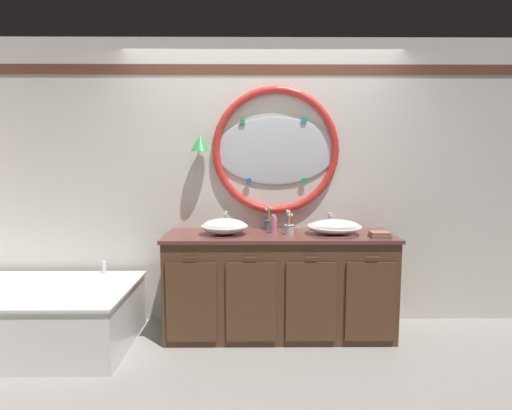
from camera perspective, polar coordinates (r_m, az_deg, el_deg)
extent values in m
plane|color=gray|center=(3.59, 1.20, -18.84)|extent=(14.00, 14.00, 0.00)
cube|color=silver|center=(3.83, 0.99, 3.01)|extent=(6.40, 0.08, 2.60)
cube|color=brown|center=(3.86, 1.04, 18.25)|extent=(6.27, 0.01, 0.09)
ellipsoid|color=silver|center=(3.78, 2.74, 7.53)|extent=(1.09, 0.02, 0.62)
torus|color=red|center=(3.77, 2.75, 7.53)|extent=(1.16, 0.07, 1.16)
cube|color=orange|center=(3.83, 10.93, 7.09)|extent=(0.05, 0.01, 0.05)
cube|color=teal|center=(3.80, 6.70, 11.59)|extent=(0.05, 0.01, 0.05)
cube|color=green|center=(3.77, -1.90, 11.43)|extent=(0.05, 0.01, 0.05)
cube|color=#2866B7|center=(3.77, -5.53, 8.07)|extent=(0.05, 0.01, 0.05)
cube|color=#2866B7|center=(3.76, -1.01, 3.35)|extent=(0.05, 0.01, 0.05)
cube|color=green|center=(3.79, 6.72, 3.42)|extent=(0.05, 0.01, 0.05)
cylinder|color=#4C3823|center=(3.77, -7.64, 8.77)|extent=(0.02, 0.09, 0.02)
cone|color=green|center=(3.72, -7.74, 8.49)|extent=(0.17, 0.17, 0.14)
cube|color=brown|center=(3.67, 3.18, -11.04)|extent=(1.92, 0.59, 0.86)
cube|color=brown|center=(3.56, 3.23, -4.23)|extent=(1.96, 0.63, 0.03)
cube|color=brown|center=(3.86, 2.95, -4.52)|extent=(1.92, 0.02, 0.11)
cube|color=brown|center=(3.42, -8.96, -13.19)|extent=(0.40, 0.02, 0.65)
cylinder|color=#422D1E|center=(3.31, -9.11, -7.24)|extent=(0.10, 0.01, 0.01)
cube|color=brown|center=(3.39, -0.66, -13.32)|extent=(0.40, 0.02, 0.65)
cylinder|color=#422D1E|center=(3.27, -0.67, -7.32)|extent=(0.10, 0.01, 0.01)
cube|color=brown|center=(3.42, 7.64, -13.19)|extent=(0.40, 0.02, 0.65)
cylinder|color=#422D1E|center=(3.30, 7.77, -7.24)|extent=(0.10, 0.01, 0.01)
cube|color=brown|center=(3.52, 15.62, -12.81)|extent=(0.40, 0.02, 0.65)
cylinder|color=#422D1E|center=(3.40, 15.87, -7.01)|extent=(0.10, 0.01, 0.01)
cube|color=white|center=(3.90, -28.33, -13.56)|extent=(1.55, 0.95, 0.50)
ellipsoid|color=white|center=(3.84, -28.50, -10.78)|extent=(1.27, 0.74, 0.28)
cube|color=white|center=(3.83, -28.53, -10.20)|extent=(1.58, 0.98, 0.02)
cylinder|color=silver|center=(4.01, -20.31, -8.11)|extent=(0.04, 0.04, 0.11)
cylinder|color=silver|center=(3.84, -28.50, -10.78)|extent=(0.04, 0.04, 0.01)
ellipsoid|color=white|center=(3.52, -4.39, -2.98)|extent=(0.38, 0.28, 0.14)
torus|color=white|center=(3.52, -4.39, -2.92)|extent=(0.40, 0.40, 0.02)
cylinder|color=silver|center=(3.52, -4.39, -2.92)|extent=(0.03, 0.03, 0.01)
ellipsoid|color=white|center=(3.58, 10.80, -2.99)|extent=(0.45, 0.27, 0.13)
torus|color=white|center=(3.58, 10.80, -2.94)|extent=(0.47, 0.47, 0.02)
cylinder|color=silver|center=(3.58, 10.80, -2.94)|extent=(0.03, 0.03, 0.01)
cylinder|color=silver|center=(3.77, -4.13, -3.23)|extent=(0.05, 0.05, 0.02)
cylinder|color=silver|center=(3.76, -4.14, -2.04)|extent=(0.02, 0.02, 0.14)
sphere|color=silver|center=(3.75, -4.14, -0.99)|extent=(0.03, 0.03, 0.03)
cylinder|color=silver|center=(3.70, -4.20, -1.11)|extent=(0.02, 0.11, 0.02)
cylinder|color=silver|center=(3.78, -5.45, -2.93)|extent=(0.04, 0.04, 0.06)
cylinder|color=silver|center=(3.77, -2.80, -2.93)|extent=(0.04, 0.04, 0.06)
cube|color=silver|center=(3.77, -5.46, -2.42)|extent=(0.05, 0.01, 0.01)
cube|color=silver|center=(3.76, -2.81, -2.42)|extent=(0.05, 0.01, 0.01)
cylinder|color=silver|center=(3.83, 10.05, -3.17)|extent=(0.05, 0.05, 0.02)
cylinder|color=silver|center=(3.82, 10.08, -2.10)|extent=(0.02, 0.02, 0.12)
sphere|color=silver|center=(3.81, 10.09, -1.18)|extent=(0.03, 0.03, 0.03)
cylinder|color=silver|center=(3.75, 10.25, -1.29)|extent=(0.02, 0.11, 0.02)
cylinder|color=silver|center=(3.81, 8.68, -2.89)|extent=(0.04, 0.04, 0.06)
cylinder|color=silver|center=(3.85, 11.42, -2.86)|extent=(0.04, 0.04, 0.06)
cube|color=silver|center=(3.81, 8.69, -2.38)|extent=(0.05, 0.01, 0.01)
cube|color=silver|center=(3.84, 11.44, -2.36)|extent=(0.05, 0.01, 0.01)
cylinder|color=slate|center=(3.74, 1.78, -2.80)|extent=(0.08, 0.08, 0.08)
torus|color=slate|center=(3.74, 1.78, -2.15)|extent=(0.08, 0.08, 0.01)
cylinder|color=#E0383D|center=(3.73, 2.11, -1.95)|extent=(0.02, 0.01, 0.17)
cube|color=white|center=(3.72, 2.12, -0.46)|extent=(0.02, 0.02, 0.02)
cylinder|color=green|center=(3.74, 1.73, -1.84)|extent=(0.02, 0.02, 0.18)
cube|color=white|center=(3.73, 1.74, -0.27)|extent=(0.02, 0.02, 0.02)
cylinder|color=pink|center=(3.74, 1.45, -2.01)|extent=(0.03, 0.02, 0.16)
cube|color=white|center=(3.73, 1.45, -0.61)|extent=(0.02, 0.02, 0.02)
cylinder|color=yellow|center=(3.72, 1.84, -1.86)|extent=(0.01, 0.04, 0.19)
cube|color=white|center=(3.71, 1.85, -0.25)|extent=(0.02, 0.02, 0.02)
cylinder|color=silver|center=(3.52, 4.59, -3.45)|extent=(0.08, 0.08, 0.08)
torus|color=silver|center=(3.51, 4.60, -2.79)|extent=(0.09, 0.09, 0.01)
cylinder|color=#E0383D|center=(3.51, 4.90, -2.71)|extent=(0.03, 0.02, 0.15)
cube|color=white|center=(3.50, 4.91, -1.32)|extent=(0.02, 0.02, 0.02)
cylinder|color=orange|center=(3.53, 4.64, -2.49)|extent=(0.01, 0.02, 0.17)
cube|color=white|center=(3.51, 4.65, -0.94)|extent=(0.02, 0.02, 0.02)
cylinder|color=blue|center=(3.50, 4.35, -2.48)|extent=(0.02, 0.01, 0.18)
cube|color=white|center=(3.49, 4.37, -0.85)|extent=(0.02, 0.02, 0.02)
cylinder|color=orange|center=(3.49, 4.55, -2.74)|extent=(0.03, 0.04, 0.15)
cube|color=white|center=(3.48, 4.56, -1.33)|extent=(0.02, 0.02, 0.03)
cylinder|color=pink|center=(3.58, 2.43, -2.80)|extent=(0.06, 0.06, 0.14)
cylinder|color=silver|center=(3.57, 2.44, -1.55)|extent=(0.04, 0.04, 0.02)
cylinder|color=silver|center=(3.55, 2.45, -1.37)|extent=(0.01, 0.04, 0.01)
cube|color=#936B56|center=(3.54, 16.77, -4.14)|extent=(0.16, 0.14, 0.02)
cube|color=#936B56|center=(3.53, 16.78, -3.76)|extent=(0.15, 0.13, 0.02)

